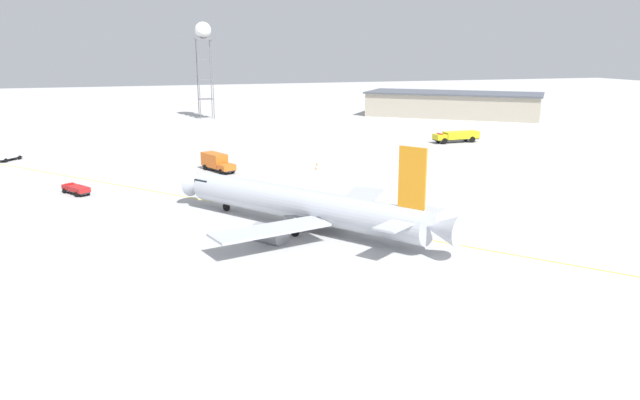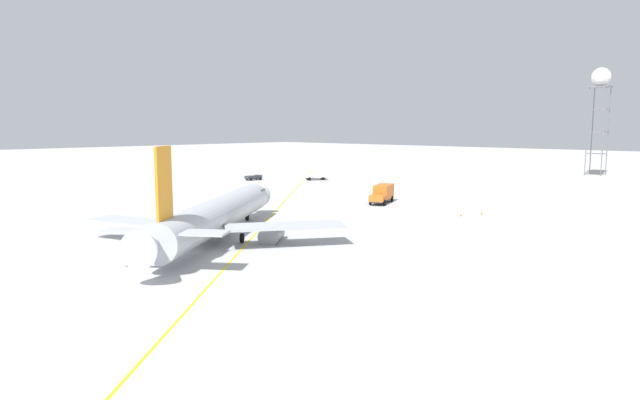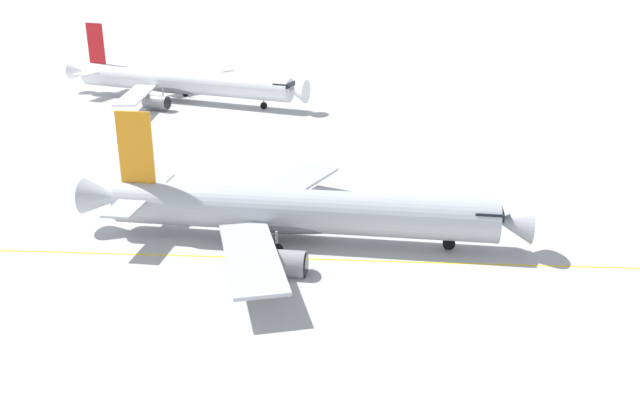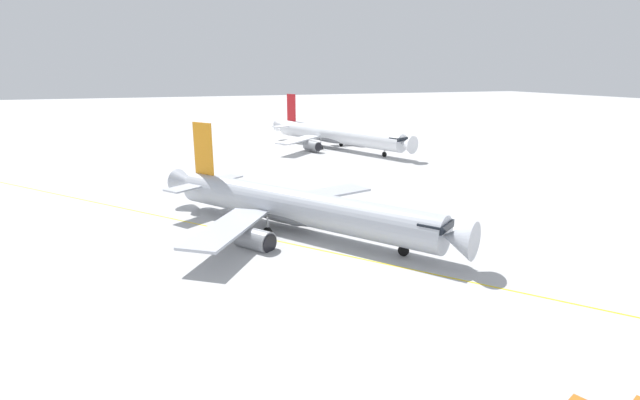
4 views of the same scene
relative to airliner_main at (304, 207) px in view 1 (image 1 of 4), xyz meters
The scene contains 11 objects.
ground_plane 5.89m from the airliner_main, 21.79° to the left, with size 600.00×600.00×0.00m, color #B2B2B2.
airliner_main is the anchor object (origin of this frame).
catering_truck_truck 39.39m from the airliner_main, behind, with size 8.38×5.31×3.10m.
fire_tender_truck 77.07m from the airliner_main, 136.60° to the left, with size 3.40×11.05×2.50m.
ops_pickup_truck 39.17m from the airliner_main, 134.84° to the right, with size 5.54×4.39×1.41m.
pushback_tug_truck 74.69m from the airliner_main, 145.73° to the right, with size 5.47×4.87×1.30m.
radar_tower 125.42m from the airliner_main, behind, with size 4.92×4.92×28.75m.
terminal_shed 131.39m from the airliner_main, 142.86° to the left, with size 48.83×54.59×7.64m.
taxiway_centreline 6.35m from the airliner_main, behind, with size 152.86×126.73×0.01m.
safety_cone_near 37.30m from the airliner_main, 160.64° to the left, with size 0.36×0.36×0.55m.
safety_cone_mid 41.33m from the airliner_main, 160.58° to the left, with size 0.36×0.36×0.55m.
Camera 1 is at (64.69, -22.01, 21.61)m, focal length 34.65 mm.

